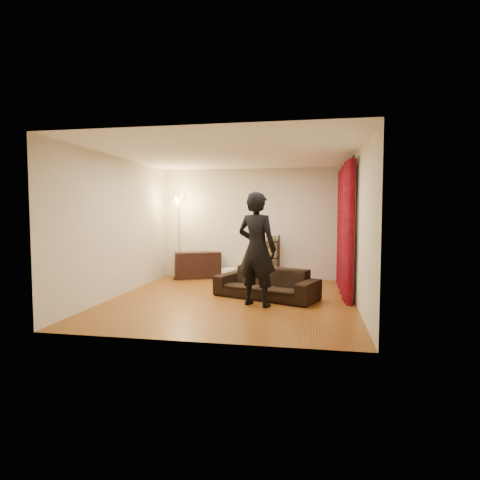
% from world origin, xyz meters
% --- Properties ---
extents(floor, '(5.00, 5.00, 0.00)m').
position_xyz_m(floor, '(0.00, 0.00, 0.00)').
color(floor, '#8C4B13').
rests_on(floor, ground).
extents(ceiling, '(5.00, 5.00, 0.00)m').
position_xyz_m(ceiling, '(0.00, 0.00, 2.70)').
color(ceiling, white).
rests_on(ceiling, ground).
extents(wall_back, '(5.00, 0.00, 5.00)m').
position_xyz_m(wall_back, '(0.00, 2.50, 1.35)').
color(wall_back, beige).
rests_on(wall_back, ground).
extents(wall_front, '(5.00, 0.00, 5.00)m').
position_xyz_m(wall_front, '(0.00, -2.50, 1.35)').
color(wall_front, beige).
rests_on(wall_front, ground).
extents(wall_left, '(0.00, 5.00, 5.00)m').
position_xyz_m(wall_left, '(-2.25, 0.00, 1.35)').
color(wall_left, beige).
rests_on(wall_left, ground).
extents(wall_right, '(0.00, 5.00, 5.00)m').
position_xyz_m(wall_right, '(2.25, 0.00, 1.35)').
color(wall_right, beige).
rests_on(wall_right, ground).
extents(curtain_rod, '(0.04, 2.65, 0.04)m').
position_xyz_m(curtain_rod, '(2.15, 1.12, 2.58)').
color(curtain_rod, black).
rests_on(curtain_rod, wall_right).
extents(curtain, '(0.22, 2.65, 2.55)m').
position_xyz_m(curtain, '(2.13, 1.12, 1.28)').
color(curtain, maroon).
rests_on(curtain, ground).
extents(sofa, '(2.10, 1.44, 0.57)m').
position_xyz_m(sofa, '(0.61, 0.24, 0.29)').
color(sofa, black).
rests_on(sofa, ground).
extents(person, '(0.85, 0.71, 1.99)m').
position_xyz_m(person, '(0.52, -0.40, 1.00)').
color(person, black).
rests_on(person, ground).
extents(media_cabinet, '(1.18, 0.84, 0.65)m').
position_xyz_m(media_cabinet, '(-1.31, 2.23, 0.32)').
color(media_cabinet, black).
rests_on(media_cabinet, ground).
extents(storage_boxes, '(0.40, 0.36, 0.27)m').
position_xyz_m(storage_boxes, '(-0.49, 2.19, 0.14)').
color(storage_boxes, white).
rests_on(storage_boxes, ground).
extents(wire_shelf, '(0.56, 0.44, 1.09)m').
position_xyz_m(wire_shelf, '(0.43, 2.28, 0.54)').
color(wire_shelf, black).
rests_on(wire_shelf, ground).
extents(floor_lamp, '(0.44, 0.44, 2.06)m').
position_xyz_m(floor_lamp, '(-1.72, 2.00, 1.03)').
color(floor_lamp, silver).
rests_on(floor_lamp, ground).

